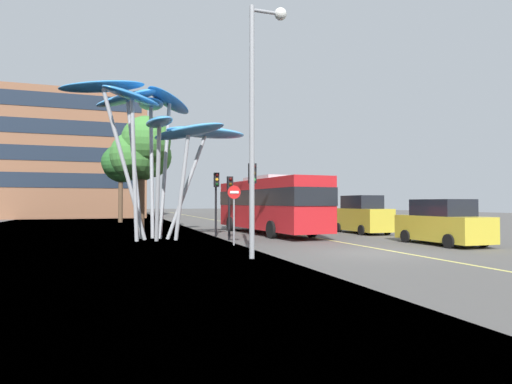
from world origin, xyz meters
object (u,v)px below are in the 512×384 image
(red_bus, at_px, (268,203))
(no_entry_sign, at_px, (234,206))
(traffic_light_island_mid, at_px, (216,190))
(traffic_light_kerb_far, at_px, (230,194))
(car_parked_near, at_px, (442,223))
(car_parked_mid, at_px, (362,216))
(leaf_sculpture, at_px, (156,118))
(street_lamp, at_px, (259,100))
(traffic_light_kerb_near, at_px, (252,187))
(car_parked_far, at_px, (311,215))

(red_bus, distance_m, no_entry_sign, 7.19)
(traffic_light_island_mid, relative_size, no_entry_sign, 1.34)
(traffic_light_kerb_far, relative_size, car_parked_near, 0.71)
(car_parked_mid, bearing_deg, traffic_light_kerb_far, -165.76)
(car_parked_near, bearing_deg, red_bus, 121.30)
(leaf_sculpture, bearing_deg, traffic_light_island_mid, 12.55)
(leaf_sculpture, xyz_separation_m, traffic_light_island_mid, (3.38, 0.75, -3.73))
(red_bus, distance_m, street_lamp, 11.95)
(traffic_light_kerb_near, distance_m, no_entry_sign, 2.39)
(red_bus, relative_size, leaf_sculpture, 1.20)
(traffic_light_kerb_near, xyz_separation_m, car_parked_near, (9.02, -0.36, -1.56))
(traffic_light_island_mid, bearing_deg, traffic_light_kerb_far, -87.32)
(car_parked_near, relative_size, car_parked_far, 1.07)
(traffic_light_kerb_far, distance_m, no_entry_sign, 2.58)
(no_entry_sign, bearing_deg, leaf_sculpture, 125.66)
(car_parked_near, distance_m, no_entry_sign, 9.54)
(car_parked_near, bearing_deg, traffic_light_kerb_far, 149.59)
(traffic_light_kerb_far, distance_m, car_parked_mid, 9.49)
(traffic_light_kerb_near, xyz_separation_m, car_parked_mid, (9.45, 7.05, -1.43))
(leaf_sculpture, distance_m, car_parked_mid, 13.67)
(car_parked_far, bearing_deg, traffic_light_island_mid, -144.11)
(car_parked_mid, bearing_deg, traffic_light_island_mid, 178.73)
(street_lamp, bearing_deg, traffic_light_kerb_far, 83.44)
(street_lamp, bearing_deg, car_parked_mid, 43.20)
(red_bus, relative_size, car_parked_far, 2.70)
(traffic_light_island_mid, height_order, car_parked_near, traffic_light_island_mid)
(leaf_sculpture, height_order, traffic_light_kerb_far, leaf_sculpture)
(street_lamp, height_order, no_entry_sign, street_lamp)
(traffic_light_island_mid, bearing_deg, car_parked_far, 35.89)
(traffic_light_island_mid, bearing_deg, traffic_light_kerb_near, -91.70)
(traffic_light_kerb_near, bearing_deg, no_entry_sign, 93.12)
(traffic_light_kerb_near, bearing_deg, car_parked_far, 56.21)
(leaf_sculpture, bearing_deg, car_parked_near, -29.39)
(car_parked_near, height_order, car_parked_mid, car_parked_mid)
(leaf_sculpture, height_order, street_lamp, street_lamp)
(traffic_light_island_mid, distance_m, no_entry_sign, 5.07)
(red_bus, distance_m, car_parked_far, 7.79)
(red_bus, bearing_deg, traffic_light_kerb_near, -114.09)
(traffic_light_kerb_near, relative_size, traffic_light_kerb_far, 1.08)
(car_parked_near, relative_size, car_parked_mid, 1.01)
(car_parked_far, xyz_separation_m, street_lamp, (-9.69, -16.04, 4.55))
(traffic_light_island_mid, bearing_deg, car_parked_mid, -1.27)
(car_parked_mid, height_order, no_entry_sign, no_entry_sign)
(traffic_light_kerb_far, height_order, traffic_light_island_mid, traffic_light_island_mid)
(car_parked_far, bearing_deg, car_parked_near, -90.82)
(car_parked_far, bearing_deg, red_bus, -135.29)
(leaf_sculpture, xyz_separation_m, no_entry_sign, (3.04, -4.24, -4.55))
(traffic_light_kerb_far, xyz_separation_m, car_parked_near, (8.68, -5.10, -1.39))
(traffic_light_kerb_near, relative_size, street_lamp, 0.39)
(traffic_light_island_mid, bearing_deg, street_lamp, -94.13)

